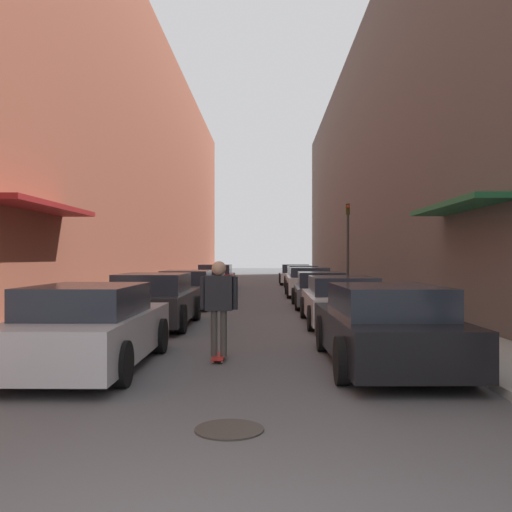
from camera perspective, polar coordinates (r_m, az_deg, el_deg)
name	(u,v)px	position (r m, az deg, el deg)	size (l,w,h in m)	color
ground	(258,295)	(25.93, 0.20, -3.96)	(125.89, 125.89, 0.00)	#515154
curb_strip_left	(183,287)	(31.98, -7.30, -3.12)	(1.80, 57.22, 0.12)	#A3A099
curb_strip_right	(337,287)	(31.87, 8.05, -3.13)	(1.80, 57.22, 0.12)	#A3A099
building_row_left	(131,164)	(32.89, -12.36, 8.97)	(4.90, 57.22, 13.86)	brown
building_row_right	(389,166)	(32.69, 13.16, 8.80)	(4.90, 57.22, 13.60)	#564C47
parked_car_left_0	(90,328)	(9.38, -16.23, -6.90)	(1.86, 4.42, 1.31)	#B7B7BC
parked_car_left_1	(155,301)	(14.55, -10.11, -4.43)	(1.94, 4.39, 1.33)	#232326
parked_car_left_2	(187,289)	(20.08, -6.90, -3.33)	(1.93, 4.23, 1.27)	#515459
parked_car_left_3	(206,283)	(25.65, -5.06, -2.72)	(1.90, 4.27, 1.16)	navy
parked_car_left_4	(216,277)	(31.52, -4.04, -2.10)	(2.03, 4.37, 1.33)	maroon
parked_car_right_0	(385,327)	(9.37, 12.76, -6.91)	(1.90, 4.54, 1.30)	black
parked_car_right_1	(341,301)	(14.95, 8.51, -4.49)	(1.93, 4.61, 1.24)	silver
parked_car_right_2	(320,290)	(19.87, 6.45, -3.44)	(1.87, 4.02, 1.23)	#515459
parked_car_right_3	(309,282)	(25.30, 5.29, -2.62)	(2.02, 4.21, 1.28)	silver
parked_car_right_4	(302,278)	(31.08, 4.62, -2.18)	(1.86, 4.66, 1.27)	#B7B7BC
parked_car_right_5	(295,275)	(36.54, 3.93, -1.87)	(2.02, 4.60, 1.27)	silver
skateboarder	(219,299)	(9.66, -3.74, -4.35)	(0.64, 0.78, 1.68)	#B2231E
manhole_cover	(229,429)	(6.00, -2.70, -16.93)	(0.70, 0.70, 0.02)	#332D28
traffic_light	(348,240)	(23.50, 9.16, 1.61)	(0.16, 0.22, 3.80)	#2D2D2D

